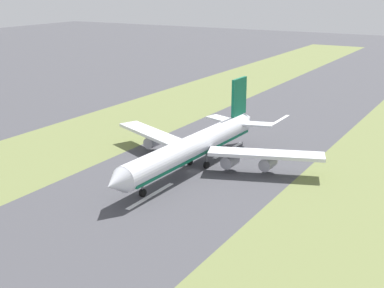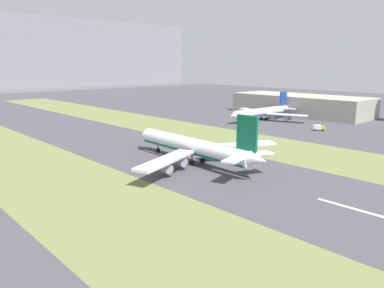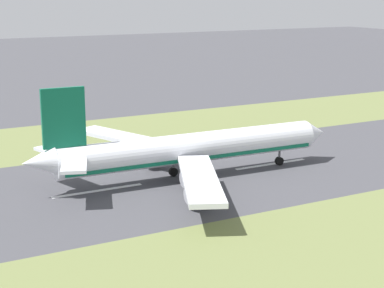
% 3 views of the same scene
% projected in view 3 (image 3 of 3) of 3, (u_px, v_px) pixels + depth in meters
% --- Properties ---
extents(ground_plane, '(800.00, 800.00, 0.00)m').
position_uv_depth(ground_plane, '(194.00, 176.00, 131.60)').
color(ground_plane, '#424247').
extents(grass_median_west, '(40.00, 600.00, 0.01)m').
position_uv_depth(grass_median_west, '(113.00, 134.00, 170.08)').
color(grass_median_west, olive).
rests_on(grass_median_west, ground).
extents(grass_median_east, '(40.00, 600.00, 0.01)m').
position_uv_depth(grass_median_east, '(342.00, 253.00, 93.12)').
color(grass_median_east, olive).
rests_on(grass_median_east, ground).
extents(centreline_dash_mid, '(1.20, 18.00, 0.01)m').
position_uv_depth(centreline_dash_mid, '(98.00, 191.00, 121.93)').
color(centreline_dash_mid, silver).
rests_on(centreline_dash_mid, ground).
extents(centreline_dash_far, '(1.20, 18.00, 0.01)m').
position_uv_depth(centreline_dash_far, '(271.00, 164.00, 140.42)').
color(centreline_dash_far, silver).
rests_on(centreline_dash_far, ground).
extents(airplane_main_jet, '(64.10, 67.14, 20.20)m').
position_uv_depth(airplane_main_jet, '(184.00, 150.00, 128.34)').
color(airplane_main_jet, silver).
rests_on(airplane_main_jet, ground).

